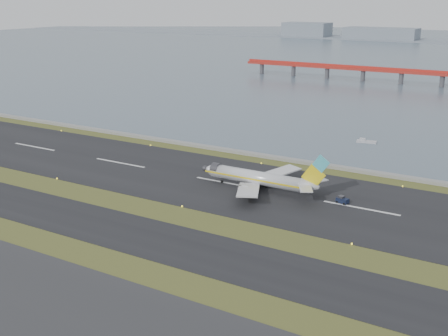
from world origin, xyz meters
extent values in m
plane|color=#384C1B|center=(0.00, 0.00, 0.00)|extent=(1000.00, 1000.00, 0.00)
cube|color=black|center=(0.00, -12.00, 0.05)|extent=(1000.00, 18.00, 0.10)
cube|color=black|center=(0.00, 30.00, 0.05)|extent=(1000.00, 45.00, 0.10)
cube|color=gray|center=(0.00, 60.00, 0.50)|extent=(1000.00, 2.50, 1.00)
cube|color=#B4281E|center=(20.00, 250.00, 7.50)|extent=(260.00, 5.00, 1.60)
cube|color=#B4281E|center=(20.00, 250.00, 9.00)|extent=(260.00, 0.40, 1.40)
cylinder|color=#4C4C51|center=(-76.00, 250.00, 3.00)|extent=(2.80, 2.80, 7.00)
cylinder|color=#4C4C51|center=(20.00, 250.00, 3.00)|extent=(2.80, 2.80, 7.00)
cube|color=gray|center=(-220.00, 620.00, 9.00)|extent=(60.00, 35.00, 18.00)
cube|color=gray|center=(-120.00, 620.00, 7.00)|extent=(90.00, 35.00, 14.00)
cylinder|color=silver|center=(9.91, 29.46, 3.50)|extent=(28.00, 3.80, 3.80)
cone|color=silver|center=(-5.69, 29.46, 3.50)|extent=(3.20, 3.80, 3.80)
cone|color=silver|center=(26.11, 29.46, 3.80)|extent=(5.00, 3.80, 3.80)
cube|color=yellow|center=(9.91, 27.54, 3.50)|extent=(31.00, 0.06, 0.45)
cube|color=yellow|center=(9.91, 31.38, 3.50)|extent=(31.00, 0.06, 0.45)
cube|color=silver|center=(12.11, 20.96, 2.80)|extent=(11.31, 15.89, 1.66)
cube|color=silver|center=(12.11, 37.96, 2.80)|extent=(11.31, 15.89, 1.66)
cylinder|color=#37363B|center=(10.41, 23.46, 1.60)|extent=(4.20, 2.10, 2.10)
cylinder|color=#37363B|center=(10.41, 35.46, 1.60)|extent=(4.20, 2.10, 2.10)
cube|color=yellow|center=(26.91, 29.46, 6.70)|extent=(6.80, 0.35, 6.85)
cube|color=#48BBCE|center=(28.81, 29.46, 10.40)|extent=(4.85, 0.37, 4.90)
cube|color=silver|center=(26.41, 25.66, 4.30)|extent=(5.64, 6.80, 0.22)
cube|color=silver|center=(26.41, 33.26, 4.30)|extent=(5.64, 6.80, 0.22)
cylinder|color=black|center=(-1.09, 29.46, 0.45)|extent=(0.80, 0.28, 0.80)
cylinder|color=black|center=(11.41, 26.66, 0.55)|extent=(1.00, 0.38, 1.00)
cylinder|color=black|center=(11.41, 32.26, 0.55)|extent=(1.00, 0.38, 1.00)
cube|color=#121931|center=(34.66, 31.05, 0.89)|extent=(3.51, 2.52, 1.18)
cube|color=#37363B|center=(34.28, 31.15, 1.68)|extent=(1.71, 1.78, 0.69)
cylinder|color=black|center=(33.41, 30.56, 0.35)|extent=(0.74, 0.46, 0.69)
cylinder|color=black|center=(33.82, 32.09, 0.35)|extent=(0.74, 0.46, 0.69)
cylinder|color=black|center=(35.51, 30.01, 0.35)|extent=(0.74, 0.46, 0.69)
cylinder|color=black|center=(35.92, 31.53, 0.35)|extent=(0.74, 0.46, 0.69)
cube|color=#B5B4B9|center=(21.16, 96.65, 0.41)|extent=(7.39, 3.40, 0.91)
cube|color=#B5B4B9|center=(19.66, 96.39, 1.22)|extent=(2.28, 1.94, 0.91)
camera|label=1|loc=(77.98, -103.25, 52.03)|focal=45.00mm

